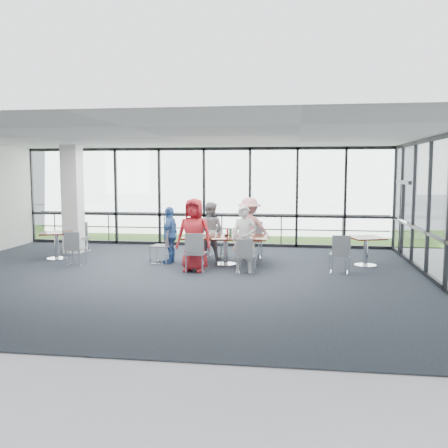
# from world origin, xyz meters

# --- Properties ---
(floor) EXTENTS (12.00, 10.00, 0.02)m
(floor) POSITION_xyz_m (0.00, 0.00, -0.01)
(floor) COLOR #1E232B
(floor) RESTS_ON ground
(ceiling) EXTENTS (12.00, 10.00, 0.04)m
(ceiling) POSITION_xyz_m (0.00, 0.00, 3.20)
(ceiling) COLOR silver
(ceiling) RESTS_ON ground
(wall_front) EXTENTS (12.00, 0.10, 3.20)m
(wall_front) POSITION_xyz_m (0.00, -5.00, 1.60)
(wall_front) COLOR silver
(wall_front) RESTS_ON ground
(curtain_wall_back) EXTENTS (12.00, 0.10, 3.20)m
(curtain_wall_back) POSITION_xyz_m (0.00, 5.00, 1.60)
(curtain_wall_back) COLOR white
(curtain_wall_back) RESTS_ON ground
(curtain_wall_right) EXTENTS (0.10, 10.00, 3.20)m
(curtain_wall_right) POSITION_xyz_m (6.00, 0.00, 1.60)
(curtain_wall_right) COLOR white
(curtain_wall_right) RESTS_ON ground
(exit_door) EXTENTS (0.12, 1.60, 2.10)m
(exit_door) POSITION_xyz_m (6.00, 3.75, 1.05)
(exit_door) COLOR black
(exit_door) RESTS_ON ground
(structural_column) EXTENTS (0.50, 0.50, 3.20)m
(structural_column) POSITION_xyz_m (-3.60, 3.00, 1.60)
(structural_column) COLOR white
(structural_column) RESTS_ON ground
(apron) EXTENTS (80.00, 70.00, 0.02)m
(apron) POSITION_xyz_m (0.00, 10.00, -0.02)
(apron) COLOR gray
(apron) RESTS_ON ground
(grass_strip) EXTENTS (80.00, 5.00, 0.01)m
(grass_strip) POSITION_xyz_m (0.00, 8.00, 0.01)
(grass_strip) COLOR #32501E
(grass_strip) RESTS_ON ground
(hangar_main) EXTENTS (24.00, 10.00, 6.00)m
(hangar_main) POSITION_xyz_m (4.00, 32.00, 3.00)
(hangar_main) COLOR #BABDC2
(hangar_main) RESTS_ON ground
(hangar_aux) EXTENTS (10.00, 6.00, 4.00)m
(hangar_aux) POSITION_xyz_m (-18.00, 28.00, 2.00)
(hangar_aux) COLOR #BABDC2
(hangar_aux) RESTS_ON ground
(guard_rail) EXTENTS (12.00, 0.06, 0.06)m
(guard_rail) POSITION_xyz_m (0.00, 5.60, 0.50)
(guard_rail) COLOR #2D2D33
(guard_rail) RESTS_ON ground
(main_table) EXTENTS (2.16, 1.22, 0.75)m
(main_table) POSITION_xyz_m (1.17, 1.71, 0.64)
(main_table) COLOR #391109
(main_table) RESTS_ON ground
(side_table_left) EXTENTS (1.02, 1.02, 0.75)m
(side_table_left) POSITION_xyz_m (-3.59, 1.88, 0.62)
(side_table_left) COLOR #391109
(side_table_left) RESTS_ON ground
(side_table_right) EXTENTS (1.02, 1.02, 0.75)m
(side_table_right) POSITION_xyz_m (4.76, 2.05, 0.62)
(side_table_right) COLOR #391109
(side_table_right) RESTS_ON ground
(diner_near_left) EXTENTS (0.92, 0.65, 1.78)m
(diner_near_left) POSITION_xyz_m (0.52, 0.77, 0.89)
(diner_near_left) COLOR #B01E25
(diner_near_left) RESTS_ON ground
(diner_near_right) EXTENTS (0.62, 0.48, 1.62)m
(diner_near_right) POSITION_xyz_m (1.74, 0.78, 0.81)
(diner_near_right) COLOR silver
(diner_near_right) RESTS_ON ground
(diner_far_left) EXTENTS (0.85, 0.62, 1.59)m
(diner_far_left) POSITION_xyz_m (0.61, 2.54, 0.79)
(diner_far_left) COLOR gray
(diner_far_left) RESTS_ON ground
(diner_far_right) EXTENTS (1.17, 0.72, 1.71)m
(diner_far_right) POSITION_xyz_m (1.70, 2.63, 0.86)
(diner_far_right) COLOR #D58C8A
(diner_far_right) RESTS_ON ground
(diner_end) EXTENTS (0.57, 0.93, 1.50)m
(diner_end) POSITION_xyz_m (-0.33, 1.77, 0.75)
(diner_end) COLOR #3764AA
(diner_end) RESTS_ON ground
(chair_main_nl) EXTENTS (0.50, 0.50, 0.95)m
(chair_main_nl) POSITION_xyz_m (0.59, 0.56, 0.48)
(chair_main_nl) COLOR slate
(chair_main_nl) RESTS_ON ground
(chair_main_nr) EXTENTS (0.45, 0.45, 0.83)m
(chair_main_nr) POSITION_xyz_m (1.81, 0.66, 0.41)
(chair_main_nr) COLOR slate
(chair_main_nr) RESTS_ON ground
(chair_main_fl) EXTENTS (0.45, 0.45, 0.84)m
(chair_main_fl) POSITION_xyz_m (0.71, 2.85, 0.42)
(chair_main_fl) COLOR slate
(chair_main_fl) RESTS_ON ground
(chair_main_fr) EXTENTS (0.53, 0.53, 0.98)m
(chair_main_fr) POSITION_xyz_m (1.79, 2.77, 0.49)
(chair_main_fr) COLOR slate
(chair_main_fr) RESTS_ON ground
(chair_main_end) EXTENTS (0.53, 0.53, 0.94)m
(chair_main_end) POSITION_xyz_m (-0.54, 1.62, 0.47)
(chair_main_end) COLOR slate
(chair_main_end) RESTS_ON ground
(chair_spare_la) EXTENTS (0.43, 0.43, 0.87)m
(chair_spare_la) POSITION_xyz_m (-2.66, 1.07, 0.43)
(chair_spare_la) COLOR slate
(chair_spare_la) RESTS_ON ground
(chair_spare_lb) EXTENTS (0.51, 0.51, 0.87)m
(chair_spare_lb) POSITION_xyz_m (-3.46, 3.18, 0.44)
(chair_spare_lb) COLOR slate
(chair_spare_lb) RESTS_ON ground
(chair_spare_r) EXTENTS (0.49, 0.49, 0.91)m
(chair_spare_r) POSITION_xyz_m (4.01, 1.02, 0.45)
(chair_spare_r) COLOR slate
(chair_spare_r) RESTS_ON ground
(plate_nl) EXTENTS (0.25, 0.25, 0.01)m
(plate_nl) POSITION_xyz_m (0.57, 1.28, 0.76)
(plate_nl) COLOR white
(plate_nl) RESTS_ON main_table
(plate_nr) EXTENTS (0.27, 0.27, 0.01)m
(plate_nr) POSITION_xyz_m (1.79, 1.40, 0.76)
(plate_nr) COLOR white
(plate_nr) RESTS_ON main_table
(plate_fl) EXTENTS (0.27, 0.27, 0.01)m
(plate_fl) POSITION_xyz_m (0.57, 2.08, 0.76)
(plate_fl) COLOR white
(plate_fl) RESTS_ON main_table
(plate_fr) EXTENTS (0.27, 0.27, 0.01)m
(plate_fr) POSITION_xyz_m (1.76, 2.07, 0.76)
(plate_fr) COLOR white
(plate_fr) RESTS_ON main_table
(plate_end) EXTENTS (0.27, 0.27, 0.01)m
(plate_end) POSITION_xyz_m (0.27, 1.64, 0.76)
(plate_end) COLOR white
(plate_end) RESTS_ON main_table
(tumbler_a) EXTENTS (0.07, 0.07, 0.14)m
(tumbler_a) POSITION_xyz_m (0.97, 1.41, 0.82)
(tumbler_a) COLOR white
(tumbler_a) RESTS_ON main_table
(tumbler_b) EXTENTS (0.06, 0.06, 0.13)m
(tumbler_b) POSITION_xyz_m (1.53, 1.51, 0.81)
(tumbler_b) COLOR white
(tumbler_b) RESTS_ON main_table
(tumbler_c) EXTENTS (0.07, 0.07, 0.15)m
(tumbler_c) POSITION_xyz_m (1.26, 1.99, 0.82)
(tumbler_c) COLOR white
(tumbler_c) RESTS_ON main_table
(tumbler_d) EXTENTS (0.07, 0.07, 0.13)m
(tumbler_d) POSITION_xyz_m (0.47, 1.58, 0.82)
(tumbler_d) COLOR white
(tumbler_d) RESTS_ON main_table
(menu_a) EXTENTS (0.36, 0.29, 0.00)m
(menu_a) POSITION_xyz_m (1.05, 1.18, 0.75)
(menu_a) COLOR silver
(menu_a) RESTS_ON main_table
(menu_b) EXTENTS (0.35, 0.26, 0.00)m
(menu_b) POSITION_xyz_m (2.12, 1.37, 0.75)
(menu_b) COLOR silver
(menu_b) RESTS_ON main_table
(menu_c) EXTENTS (0.38, 0.34, 0.00)m
(menu_c) POSITION_xyz_m (1.33, 2.21, 0.75)
(menu_c) COLOR silver
(menu_c) RESTS_ON main_table
(condiment_caddy) EXTENTS (0.10, 0.07, 0.04)m
(condiment_caddy) POSITION_xyz_m (1.18, 1.74, 0.77)
(condiment_caddy) COLOR black
(condiment_caddy) RESTS_ON main_table
(ketchup_bottle) EXTENTS (0.06, 0.06, 0.18)m
(ketchup_bottle) POSITION_xyz_m (1.21, 1.77, 0.84)
(ketchup_bottle) COLOR #A81924
(ketchup_bottle) RESTS_ON main_table
(green_bottle) EXTENTS (0.05, 0.05, 0.20)m
(green_bottle) POSITION_xyz_m (1.28, 1.75, 0.85)
(green_bottle) COLOR #13652C
(green_bottle) RESTS_ON main_table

